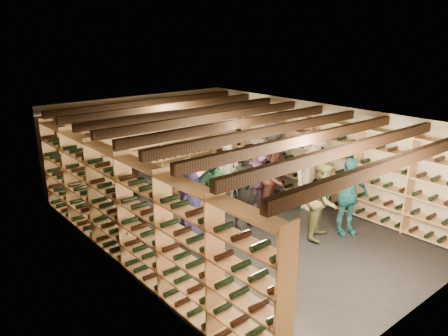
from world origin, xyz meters
name	(u,v)px	position (x,y,z in m)	size (l,w,h in m)	color
ground	(235,226)	(0.00, 0.00, 0.00)	(8.00, 8.00, 0.00)	black
walls	(236,174)	(0.00, 0.00, 1.20)	(5.52, 8.02, 2.40)	#C3B398
ceiling	(236,117)	(0.00, 0.00, 2.40)	(5.50, 8.00, 0.01)	#BFB7A3
ceiling_joists	(236,124)	(0.00, 0.00, 2.26)	(5.40, 7.12, 0.18)	black
wine_rack_left	(126,210)	(-2.57, 0.00, 1.08)	(0.32, 7.50, 2.15)	tan
wine_rack_right	(314,158)	(2.57, 0.00, 1.08)	(0.32, 7.50, 2.15)	tan
wine_rack_back	(144,145)	(0.00, 3.83, 1.07)	(4.70, 0.30, 2.15)	tan
crate_stack_left	(200,191)	(0.01, 1.30, 0.42)	(0.57, 0.45, 0.85)	tan
crate_stack_right	(191,201)	(-0.24, 1.30, 0.26)	(0.57, 0.46, 0.51)	tan
crate_loose	(219,177)	(1.66, 2.61, 0.09)	(0.50, 0.33, 0.17)	tan
person_0	(143,212)	(-2.18, 0.09, 0.89)	(0.87, 0.57, 1.79)	black
person_1	(245,189)	(0.10, -0.17, 0.87)	(0.64, 0.42, 1.74)	black
person_2	(324,200)	(1.01, -1.54, 0.81)	(0.79, 0.61, 1.62)	brown
person_3	(311,170)	(2.01, -0.39, 0.95)	(1.23, 0.71, 1.91)	beige
person_4	(347,196)	(1.52, -1.73, 0.83)	(0.97, 0.40, 1.66)	#1D626B
person_5	(189,193)	(-0.77, 0.61, 0.77)	(1.42, 0.45, 1.53)	brown
person_6	(190,207)	(-1.19, 0.02, 0.74)	(0.72, 0.47, 1.48)	#221F4C
person_7	(228,172)	(0.69, 1.06, 0.82)	(0.60, 0.39, 1.64)	gray
person_8	(275,179)	(1.27, 0.07, 0.78)	(0.76, 0.59, 1.57)	#412119
person_9	(123,198)	(-1.97, 1.30, 0.76)	(0.98, 0.56, 1.51)	#A4A095
person_10	(214,195)	(-0.64, -0.05, 0.89)	(1.04, 0.43, 1.77)	#295543
person_11	(260,173)	(1.32, 0.62, 0.77)	(1.42, 0.45, 1.54)	#915A92
person_12	(272,156)	(2.18, 1.04, 0.95)	(0.93, 0.61, 1.90)	#36353A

